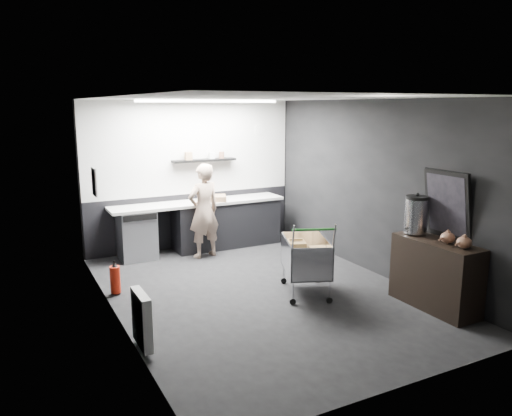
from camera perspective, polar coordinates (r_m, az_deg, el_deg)
floor at (r=7.18m, az=0.64°, el=-9.61°), size 5.50×5.50×0.00m
ceiling at (r=6.69m, az=0.69°, el=12.48°), size 5.50×5.50×0.00m
wall_back at (r=9.29m, az=-7.36°, el=3.80°), size 5.50×0.00×5.50m
wall_front at (r=4.63m, az=16.95°, el=-4.58°), size 5.50×0.00×5.50m
wall_left at (r=6.14m, az=-16.03°, el=-0.58°), size 0.00×5.50×5.50m
wall_right at (r=7.93m, az=13.53°, el=2.24°), size 0.00×5.50×5.50m
kitchen_wall_panel at (r=9.22m, az=-7.40°, el=6.87°), size 3.95×0.02×1.70m
dado_panel at (r=9.43m, az=-7.18°, el=-1.33°), size 3.95×0.02×1.00m
floating_shelf at (r=9.21m, az=-5.95°, el=5.46°), size 1.20×0.22×0.04m
wall_clock at (r=9.76m, az=0.41°, el=8.99°), size 0.20×0.03×0.20m
poster at (r=7.37m, az=-18.02°, el=2.86°), size 0.02×0.30×0.40m
poster_red_band at (r=7.36m, az=-18.01°, el=3.40°), size 0.02×0.22×0.10m
radiator at (r=5.62m, az=-12.93°, el=-12.31°), size 0.10×0.50×0.60m
ceiling_strip at (r=8.37m, az=-5.42°, el=12.06°), size 2.40×0.20×0.04m
prep_counter at (r=9.20m, az=-5.71°, el=-1.89°), size 3.20×0.61×0.90m
person at (r=8.64m, az=-5.99°, el=-0.33°), size 0.66×0.50×1.64m
shopping_cart at (r=7.03m, az=5.70°, el=-5.77°), size 0.91×1.17×1.06m
sideboard at (r=6.92m, az=19.76°, el=-6.13°), size 0.51×1.20×1.80m
fire_extinguisher at (r=7.31m, az=-15.79°, el=-7.78°), size 0.14×0.14×0.47m
cardboard_box at (r=9.10m, az=-4.99°, el=1.12°), size 0.58×0.51×0.10m
pink_tub at (r=9.10m, az=-5.61°, el=1.50°), size 0.22×0.22×0.22m
white_container at (r=9.05m, az=-5.68°, el=1.23°), size 0.21×0.19×0.15m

